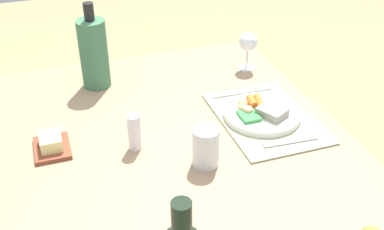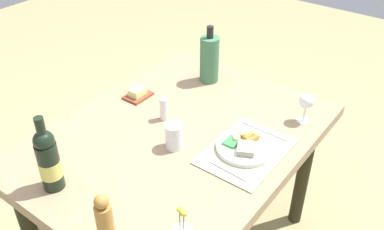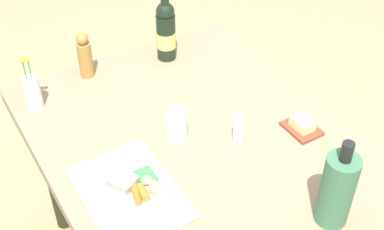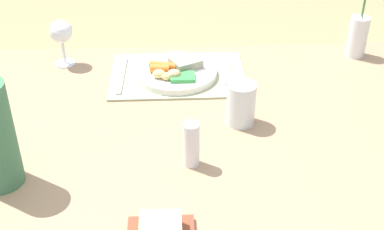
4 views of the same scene
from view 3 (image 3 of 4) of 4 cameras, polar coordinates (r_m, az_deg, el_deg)
name	(u,v)px [view 3 (image 3 of 4)]	position (r m, az deg, el deg)	size (l,w,h in m)	color
dining_table	(201,162)	(1.88, 0.96, -5.13)	(1.33, 1.02, 0.77)	#9F805F
placemat	(129,192)	(1.66, -6.81, -8.34)	(0.40, 0.28, 0.01)	#9BA47E
dinner_plate	(134,188)	(1.65, -6.36, -7.91)	(0.24, 0.24, 0.04)	white
fork	(107,163)	(1.76, -9.19, -5.20)	(0.02, 0.17, 0.01)	silver
knife	(157,227)	(1.56, -3.87, -12.03)	(0.02, 0.22, 0.01)	silver
water_tumbler	(177,125)	(1.81, -1.68, -1.13)	(0.07, 0.07, 0.11)	silver
cooler_bottle	(337,189)	(1.55, 15.46, -7.77)	(0.10, 0.10, 0.30)	#3F754F
pepper_mill	(85,56)	(2.12, -11.55, 6.30)	(0.06, 0.06, 0.19)	#AE7B37
flower_vase	(33,92)	(2.01, -16.91, 2.43)	(0.06, 0.06, 0.22)	silver
salt_shaker	(238,129)	(1.79, 5.06, -1.56)	(0.04, 0.04, 0.11)	white
butter_dish	(302,126)	(1.89, 11.85, -1.16)	(0.13, 0.10, 0.05)	brown
wine_bottle	(166,31)	(2.17, -2.85, 9.09)	(0.08, 0.08, 0.31)	black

